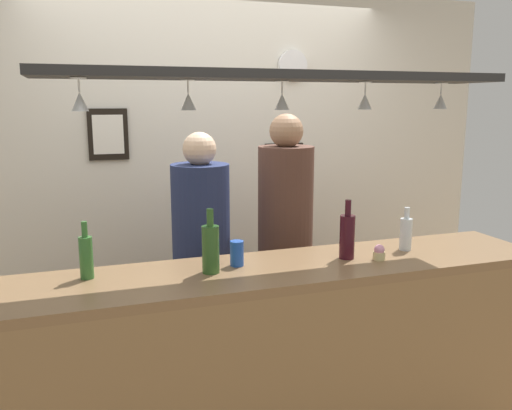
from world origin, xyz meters
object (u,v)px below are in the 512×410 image
(bottle_beer_green_import, at_px, (86,256))
(cupcake, at_px, (379,253))
(wall_clock, at_px, (293,65))
(picture_frame_lower_pair, at_px, (284,155))
(bottle_soda_clear, at_px, (406,233))
(person_middle_brown_shirt, at_px, (285,226))
(bottle_champagne_green, at_px, (211,248))
(drink_can, at_px, (237,253))
(picture_frame_caricature, at_px, (108,134))
(person_left_navy_shirt, at_px, (201,243))
(bottle_wine_dark_red, at_px, (347,235))

(bottle_beer_green_import, relative_size, cupcake, 3.33)
(bottle_beer_green_import, height_order, wall_clock, wall_clock)
(wall_clock, bearing_deg, picture_frame_lower_pair, 173.96)
(cupcake, xyz_separation_m, wall_clock, (0.13, 1.46, 1.00))
(bottle_soda_clear, distance_m, wall_clock, 1.65)
(bottle_soda_clear, xyz_separation_m, picture_frame_lower_pair, (-0.16, 1.35, 0.29))
(person_middle_brown_shirt, distance_m, bottle_champagne_green, 0.94)
(drink_can, bearing_deg, cupcake, -11.01)
(picture_frame_lower_pair, relative_size, picture_frame_caricature, 0.88)
(bottle_beer_green_import, distance_m, drink_can, 0.69)
(person_left_navy_shirt, xyz_separation_m, bottle_soda_clear, (0.96, -0.65, 0.14))
(drink_can, relative_size, cupcake, 1.56)
(drink_can, relative_size, picture_frame_lower_pair, 0.41)
(person_middle_brown_shirt, distance_m, picture_frame_caricature, 1.33)
(person_left_navy_shirt, height_order, bottle_wine_dark_red, person_left_navy_shirt)
(picture_frame_caricature, xyz_separation_m, wall_clock, (1.32, -0.01, 0.47))
(cupcake, bearing_deg, person_left_navy_shirt, 134.03)
(person_left_navy_shirt, bearing_deg, cupcake, -45.97)
(person_middle_brown_shirt, bearing_deg, bottle_champagne_green, -133.41)
(person_middle_brown_shirt, distance_m, cupcake, 0.78)
(cupcake, relative_size, picture_frame_lower_pair, 0.26)
(cupcake, xyz_separation_m, picture_frame_lower_pair, (0.07, 1.47, 0.34))
(cupcake, bearing_deg, person_middle_brown_shirt, 104.68)
(bottle_beer_green_import, relative_size, bottle_wine_dark_red, 0.87)
(drink_can, bearing_deg, bottle_soda_clear, -1.50)
(bottle_beer_green_import, xyz_separation_m, drink_can, (0.69, -0.04, -0.04))
(person_left_navy_shirt, bearing_deg, wall_clock, 39.16)
(bottle_beer_green_import, height_order, bottle_wine_dark_red, bottle_wine_dark_red)
(bottle_wine_dark_red, height_order, wall_clock, wall_clock)
(bottle_wine_dark_red, relative_size, picture_frame_caricature, 0.88)
(drink_can, distance_m, picture_frame_lower_pair, 1.57)
(person_middle_brown_shirt, relative_size, bottle_champagne_green, 5.81)
(cupcake, bearing_deg, bottle_soda_clear, 26.08)
(bottle_soda_clear, xyz_separation_m, cupcake, (-0.23, -0.11, -0.06))
(bottle_wine_dark_red, xyz_separation_m, wall_clock, (0.27, 1.39, 0.92))
(bottle_soda_clear, xyz_separation_m, drink_can, (-0.93, 0.02, -0.03))
(person_middle_brown_shirt, relative_size, drink_can, 14.28)
(person_left_navy_shirt, bearing_deg, bottle_beer_green_import, -138.37)
(person_left_navy_shirt, height_order, picture_frame_caricature, picture_frame_caricature)
(wall_clock, bearing_deg, bottle_soda_clear, -85.91)
(bottle_soda_clear, bearing_deg, drink_can, 178.50)
(bottle_beer_green_import, bearing_deg, bottle_wine_dark_red, -4.60)
(person_middle_brown_shirt, xyz_separation_m, bottle_soda_clear, (0.43, -0.65, 0.07))
(bottle_beer_green_import, relative_size, wall_clock, 1.18)
(person_middle_brown_shirt, xyz_separation_m, bottle_beer_green_import, (-1.19, -0.58, 0.09))
(wall_clock, bearing_deg, cupcake, -95.16)
(bottle_wine_dark_red, distance_m, picture_frame_caricature, 1.80)
(person_middle_brown_shirt, relative_size, bottle_wine_dark_red, 5.81)
(bottle_soda_clear, xyz_separation_m, picture_frame_caricature, (-1.42, 1.35, 0.47))
(bottle_wine_dark_red, bearing_deg, person_left_navy_shirt, 130.85)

